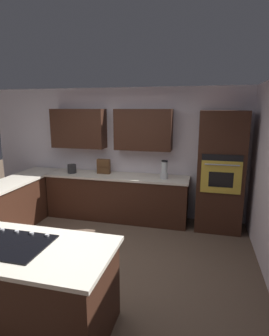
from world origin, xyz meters
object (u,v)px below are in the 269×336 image
Objects in this scene: wall_oven at (220,172)px; cooktop at (10,244)px; kettle at (72,169)px; spice_rack at (104,166)px; blender at (164,171)px.

wall_oven reaches higher than cooktop.
kettle is (0.80, -2.90, 0.08)m from cooktop.
spice_rack is (0.15, -3.01, 0.14)m from cooktop.
blender is (1.00, 0.03, -0.03)m from wall_oven.
kettle is (2.90, 0.03, -0.09)m from wall_oven.
kettle is (0.65, 0.11, -0.06)m from spice_rack.
spice_rack is (1.25, -0.11, -0.00)m from blender.
cooktop is 2.17× the size of blender.
wall_oven is at bearing -178.48° from blender.
wall_oven is 2.84× the size of cooktop.
cooktop is 3.10m from blender.
spice_rack is at bearing -5.05° from blender.
cooktop is at bearing 92.86° from spice_rack.
blender reaches higher than kettle.
wall_oven is 6.16× the size of blender.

